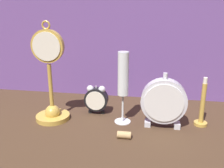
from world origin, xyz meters
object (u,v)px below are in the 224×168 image
at_px(brass_candlestick, 202,109).
at_px(pocket_watch_on_stand, 51,88).
at_px(alarm_clock_twin_bell, 96,98).
at_px(champagne_flute, 123,80).
at_px(wine_cork, 124,135).
at_px(mantel_clock_silver, 164,102).

bearing_deg(brass_candlestick, pocket_watch_on_stand, -175.62).
distance_m(alarm_clock_twin_bell, champagne_flute, 0.15).
distance_m(alarm_clock_twin_bell, wine_cork, 0.22).
height_order(pocket_watch_on_stand, brass_candlestick, pocket_watch_on_stand).
xyz_separation_m(pocket_watch_on_stand, alarm_clock_twin_bell, (0.14, 0.07, -0.06)).
bearing_deg(pocket_watch_on_stand, alarm_clock_twin_bell, 27.58).
xyz_separation_m(brass_candlestick, wine_cork, (-0.25, -0.13, -0.05)).
xyz_separation_m(mantel_clock_silver, champagne_flute, (-0.14, 0.01, 0.06)).
height_order(mantel_clock_silver, brass_candlestick, mantel_clock_silver).
distance_m(pocket_watch_on_stand, mantel_clock_silver, 0.39).
xyz_separation_m(alarm_clock_twin_bell, brass_candlestick, (0.37, -0.04, -0.00)).
bearing_deg(champagne_flute, brass_candlestick, 4.71).
bearing_deg(alarm_clock_twin_bell, wine_cork, -53.22).
distance_m(champagne_flute, wine_cork, 0.18).
bearing_deg(mantel_clock_silver, pocket_watch_on_stand, -179.60).
height_order(alarm_clock_twin_bell, champagne_flute, champagne_flute).
xyz_separation_m(mantel_clock_silver, brass_candlestick, (0.13, 0.04, -0.03)).
height_order(pocket_watch_on_stand, mantel_clock_silver, pocket_watch_on_stand).
bearing_deg(wine_cork, alarm_clock_twin_bell, 126.78).
relative_size(pocket_watch_on_stand, mantel_clock_silver, 1.85).
distance_m(mantel_clock_silver, wine_cork, 0.17).
bearing_deg(wine_cork, champagne_flute, 99.69).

